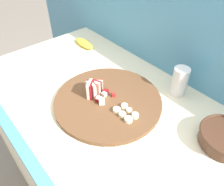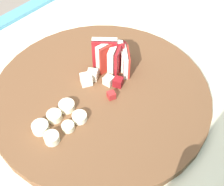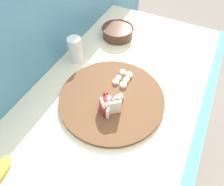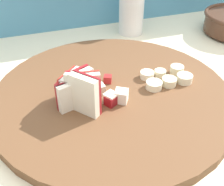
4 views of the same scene
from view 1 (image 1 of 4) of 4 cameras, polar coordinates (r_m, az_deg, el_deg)
tiled_countertop at (r=1.24m, az=-0.44°, el=-19.21°), size 1.34×0.72×0.93m
tile_backsplash at (r=1.25m, az=12.99°, el=-3.92°), size 2.40×0.04×1.35m
cutting_board at (r=0.89m, az=-1.05°, el=-2.00°), size 0.43×0.43×0.02m
apple_wedge_fan at (r=0.90m, az=-4.86°, el=1.42°), size 0.07×0.09×0.07m
apple_dice_pile at (r=0.88m, az=-2.46°, el=-1.19°), size 0.06×0.09×0.02m
banana_slice_rows at (r=0.82m, az=3.57°, el=-5.24°), size 0.09×0.07×0.02m
banana_peel at (r=1.28m, az=-7.16°, el=12.60°), size 0.15×0.06×0.03m
small_jar at (r=0.94m, az=17.05°, el=2.89°), size 0.06×0.06×0.12m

